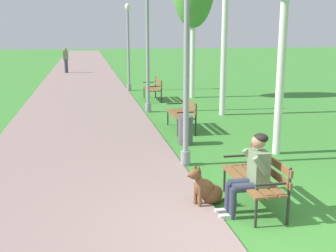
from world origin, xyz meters
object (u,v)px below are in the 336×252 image
park_bench_mid (183,112)px  dog_brown (207,190)px  park_bench_far (154,87)px  person_seated_on_near_bench (251,171)px  lamp_post_far (128,46)px  litter_bin (185,130)px  lamp_post_near (186,54)px  park_bench_near (258,176)px  lamp_post_mid (148,44)px  pedestrian_distant (66,60)px

park_bench_mid → dog_brown: bearing=-98.8°
park_bench_far → person_seated_on_near_bench: bearing=-91.5°
lamp_post_far → litter_bin: size_ratio=5.55×
lamp_post_near → park_bench_mid: bearing=77.9°
park_bench_mid → person_seated_on_near_bench: (-0.26, -5.60, 0.17)m
park_bench_near → dog_brown: bearing=165.0°
lamp_post_mid → lamp_post_near: bearing=-90.9°
person_seated_on_near_bench → dog_brown: 0.82m
park_bench_far → pedestrian_distant: 12.30m
park_bench_near → lamp_post_mid: size_ratio=0.34×
park_bench_mid → lamp_post_far: bearing=94.6°
person_seated_on_near_bench → dog_brown: (-0.54, 0.45, -0.42)m
park_bench_near → park_bench_far: bearing=89.6°
person_seated_on_near_bench → pedestrian_distant: 22.83m
park_bench_near → pedestrian_distant: pedestrian_distant is taller
park_bench_mid → lamp_post_mid: (-0.56, 2.81, 1.75)m
park_bench_near → person_seated_on_near_bench: 0.37m
park_bench_near → dog_brown: (-0.75, 0.20, -0.25)m
park_bench_near → lamp_post_mid: (-0.51, 8.16, 1.75)m
lamp_post_far → park_bench_far: bearing=-76.9°
park_bench_near → litter_bin: size_ratio=2.14×
lamp_post_mid → lamp_post_far: (-0.09, 5.40, -0.25)m
pedestrian_distant → litter_bin: bearing=-79.2°
park_bench_near → lamp_post_near: (-0.61, 2.27, 1.75)m
person_seated_on_near_bench → dog_brown: person_seated_on_near_bench is taller
park_bench_mid → litter_bin: (-0.29, -1.51, -0.16)m
litter_bin → pedestrian_distant: (-3.52, 18.47, 0.49)m
park_bench_near → pedestrian_distant: size_ratio=0.91×
person_seated_on_near_bench → park_bench_mid: bearing=87.3°
dog_brown → lamp_post_near: (0.14, 2.07, 2.00)m
park_bench_near → lamp_post_far: size_ratio=0.39×
park_bench_far → person_seated_on_near_bench: (-0.29, -10.87, 0.17)m
park_bench_mid → park_bench_far: 5.27m
pedestrian_distant → lamp_post_mid: bearing=-77.1°
park_bench_mid → lamp_post_mid: lamp_post_mid is taller
dog_brown → lamp_post_far: lamp_post_far is taller
litter_bin → park_bench_far: bearing=87.3°
park_bench_near → person_seated_on_near_bench: (-0.21, -0.25, 0.17)m
park_bench_mid → pedestrian_distant: size_ratio=0.91×
park_bench_mid → lamp_post_far: size_ratio=0.39×
park_bench_mid → park_bench_far: size_ratio=1.00×
park_bench_near → lamp_post_near: 2.93m
park_bench_far → dog_brown: park_bench_far is taller
lamp_post_mid → park_bench_mid: bearing=-78.7°
park_bench_mid → pedestrian_distant: (-3.81, 16.96, 0.33)m
park_bench_mid → litter_bin: bearing=-100.9°
person_seated_on_near_bench → lamp_post_near: lamp_post_near is taller
park_bench_far → lamp_post_near: size_ratio=0.34×
lamp_post_far → litter_bin: lamp_post_far is taller
park_bench_near → pedestrian_distant: bearing=99.6°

